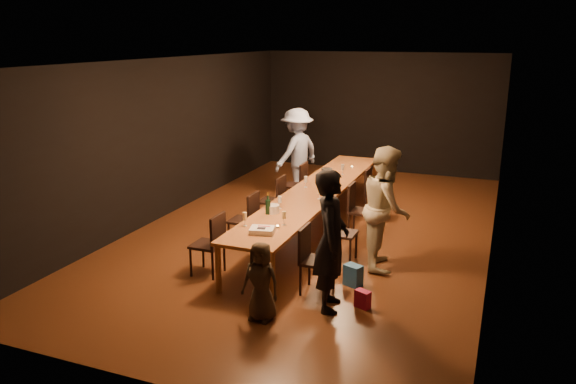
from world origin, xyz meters
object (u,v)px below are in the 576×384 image
(woman_tan, at_px, (386,208))
(man_blue, at_px, (297,152))
(chair_left_1, at_px, (243,220))
(plate_stack, at_px, (272,209))
(chair_right_1, at_px, (342,232))
(chair_right_3, at_px, (377,193))
(table, at_px, (315,193))
(child, at_px, (261,281))
(chair_right_2, at_px, (362,211))
(woman_birthday, at_px, (331,241))
(chair_right_0, at_px, (318,260))
(ice_bucket, at_px, (327,174))
(chair_left_2, at_px, (272,200))
(chair_left_3, at_px, (295,185))
(champagne_bottle, at_px, (268,203))
(chair_left_0, at_px, (207,244))
(birthday_cake, at_px, (262,230))

(woman_tan, distance_m, man_blue, 4.20)
(chair_left_1, distance_m, plate_stack, 0.79)
(chair_right_1, xyz_separation_m, chair_right_3, (0.00, 2.40, 0.00))
(table, bearing_deg, child, -82.48)
(plate_stack, bearing_deg, woman_tan, 11.30)
(chair_right_2, xyz_separation_m, child, (-0.41, -3.37, 0.04))
(man_blue, bearing_deg, woman_birthday, 46.12)
(table, height_order, chair_right_0, chair_right_0)
(man_blue, relative_size, ice_bucket, 8.29)
(chair_left_1, bearing_deg, ice_bucket, -23.05)
(chair_left_2, height_order, chair_left_3, same)
(champagne_bottle, bearing_deg, chair_left_0, -126.96)
(chair_left_1, distance_m, child, 2.52)
(chair_left_3, distance_m, birthday_cake, 3.71)
(chair_right_0, relative_size, ice_bucket, 4.07)
(chair_left_2, distance_m, birthday_cake, 2.57)
(chair_left_3, bearing_deg, birthday_cake, -166.22)
(chair_left_1, distance_m, birthday_cake, 1.52)
(birthday_cake, bearing_deg, chair_left_2, 96.79)
(woman_tan, xyz_separation_m, plate_stack, (-1.70, -0.34, -0.12))
(woman_birthday, bearing_deg, chair_left_3, 13.44)
(chair_right_0, xyz_separation_m, ice_bucket, (-0.88, 3.13, 0.40))
(ice_bucket, bearing_deg, chair_right_1, -65.62)
(chair_left_0, bearing_deg, table, -19.50)
(chair_left_3, distance_m, child, 4.75)
(chair_right_3, height_order, man_blue, man_blue)
(chair_left_0, height_order, man_blue, man_blue)
(chair_right_3, bearing_deg, chair_left_1, -35.31)
(woman_tan, relative_size, champagne_bottle, 5.39)
(chair_right_1, height_order, chair_left_2, same)
(chair_left_1, bearing_deg, plate_stack, -114.09)
(ice_bucket, bearing_deg, plate_stack, -94.46)
(chair_left_3, distance_m, plate_stack, 2.79)
(woman_birthday, height_order, woman_tan, woman_tan)
(chair_left_2, relative_size, plate_stack, 4.25)
(woman_tan, distance_m, ice_bucket, 2.43)
(woman_birthday, relative_size, ice_bucket, 8.02)
(birthday_cake, relative_size, ice_bucket, 1.69)
(chair_left_0, distance_m, ice_bucket, 3.27)
(table, height_order, chair_left_0, chair_left_0)
(chair_left_3, bearing_deg, chair_left_2, -180.00)
(chair_left_1, relative_size, champagne_bottle, 2.70)
(woman_birthday, relative_size, man_blue, 0.97)
(plate_stack, bearing_deg, chair_right_3, 68.68)
(chair_right_2, distance_m, chair_left_2, 1.70)
(woman_tan, bearing_deg, chair_right_3, 2.85)
(chair_right_1, height_order, man_blue, man_blue)
(chair_left_0, distance_m, woman_tan, 2.70)
(plate_stack, bearing_deg, chair_right_2, 54.83)
(man_blue, bearing_deg, chair_right_3, 86.52)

